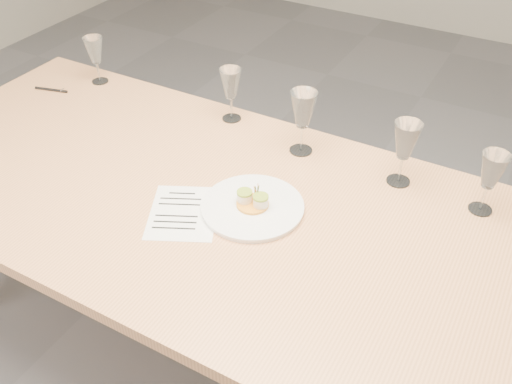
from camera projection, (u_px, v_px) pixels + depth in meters
The scene contains 10 objects.
ground at pixel (241, 361), 2.13m from camera, with size 7.00×7.00×0.00m, color slate.
dining_table at pixel (237, 224), 1.71m from camera, with size 2.40×1.00×0.75m.
dinner_plate at pixel (253, 206), 1.65m from camera, with size 0.30×0.30×0.08m.
recipe_sheet at pixel (183, 212), 1.65m from camera, with size 0.28×0.31×0.00m.
ballpoint_pen at pixel (51, 90), 2.23m from camera, with size 0.14×0.05×0.01m.
wine_glass_0 at pixel (95, 51), 2.21m from camera, with size 0.07×0.07×0.19m.
wine_glass_1 at pixel (231, 85), 1.98m from camera, with size 0.08×0.08×0.19m.
wine_glass_2 at pixel (303, 111), 1.81m from camera, with size 0.09×0.09×0.22m.
wine_glass_3 at pixel (406, 142), 1.68m from camera, with size 0.08×0.08×0.21m.
wine_glass_4 at pixel (492, 172), 1.57m from camera, with size 0.08×0.08×0.19m.
Camera 1 is at (0.68, -1.09, 1.81)m, focal length 40.00 mm.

